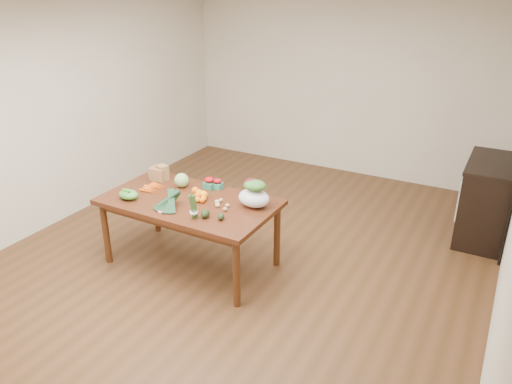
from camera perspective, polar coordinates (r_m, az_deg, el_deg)
The scene contains 25 objects.
floor at distance 5.59m, azimuth -1.08°, elevation -7.21°, with size 6.00×6.00×0.00m, color brown.
room_walls at distance 5.03m, azimuth -1.19°, elevation 6.11°, with size 5.02×6.02×2.70m.
dining_table at distance 5.30m, azimuth -7.45°, elevation -4.59°, with size 1.77×0.99×0.75m, color #552513.
cabinet at distance 6.34m, azimuth 24.80°, elevation -0.85°, with size 0.52×1.02×0.94m, color black.
dish_towel at distance 6.04m, azimuth 22.23°, elevation -0.74°, with size 0.02×0.28×0.45m, color white.
paper_bag at distance 5.66m, azimuth -11.09°, elevation 2.19°, with size 0.24×0.20×0.17m, color #9C7246, non-canonical shape.
cabbage at distance 5.43m, azimuth -8.50°, elevation 1.33°, with size 0.15×0.15×0.15m, color #98C06F.
strawberry_basket_a at distance 5.37m, azimuth -5.36°, elevation 0.94°, with size 0.11×0.11×0.10m, color red, non-canonical shape.
strawberry_basket_b at distance 5.36m, azimuth -4.39°, elevation 0.85°, with size 0.10×0.10×0.09m, color red, non-canonical shape.
orange_a at distance 5.24m, azimuth -6.95°, elevation 0.15°, with size 0.08×0.08×0.08m, color orange.
orange_b at distance 5.17m, azimuth -6.51°, elevation -0.15°, with size 0.08×0.08×0.08m, color #FFA00F.
orange_c at distance 5.13m, azimuth -6.02°, elevation -0.32°, with size 0.09×0.09×0.09m, color #FFA00F.
mandarin_cluster at distance 5.09m, azimuth -6.65°, elevation -0.53°, with size 0.18×0.18×0.09m, color orange, non-canonical shape.
carrots at distance 5.45m, azimuth -11.70°, elevation 0.47°, with size 0.22×0.24×0.03m, color orange, non-canonical shape.
snap_pea_bag at distance 5.26m, azimuth -14.37°, elevation -0.28°, with size 0.22×0.16×0.10m, color green.
kale_bunch at distance 4.93m, azimuth -10.21°, elevation -1.13°, with size 0.32×0.40×0.16m, color black, non-canonical shape.
asparagus_bundle at distance 4.69m, azimuth -7.16°, elevation -1.65°, with size 0.08×0.08×0.25m, color #467D39, non-canonical shape.
potato_a at distance 5.00m, azimuth -4.47°, elevation -1.16°, with size 0.06×0.05×0.05m, color tan.
potato_b at distance 4.94m, azimuth -4.42°, elevation -1.51°, with size 0.05×0.05×0.04m, color #CFBD77.
potato_c at distance 4.93m, azimuth -3.29°, elevation -1.54°, with size 0.04×0.04×0.04m, color tan.
potato_d at distance 5.05m, azimuth -4.04°, elevation -0.93°, with size 0.05×0.04×0.04m, color tan.
potato_e at distance 4.86m, azimuth -3.54°, elevation -1.96°, with size 0.05×0.04×0.04m, color tan.
avocado_a at distance 4.74m, azimuth -5.82°, elevation -2.47°, with size 0.08×0.11×0.08m, color black.
avocado_b at distance 4.69m, azimuth -4.03°, elevation -2.82°, with size 0.06×0.09×0.06m, color black.
salad_bag at distance 4.90m, azimuth -0.24°, elevation -0.32°, with size 0.32×0.24×0.25m, color white, non-canonical shape.
Camera 1 is at (2.37, -4.16, 2.87)m, focal length 35.00 mm.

